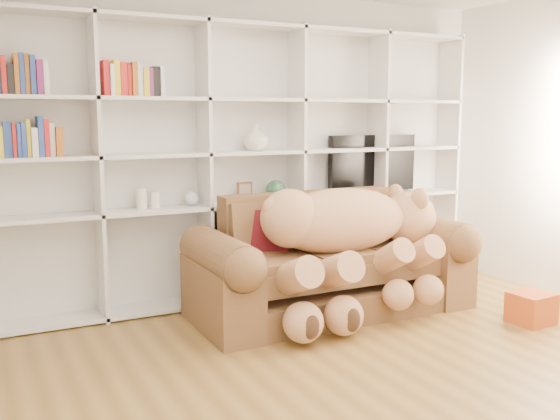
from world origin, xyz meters
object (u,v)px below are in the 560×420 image
tv (372,165)px  sofa (329,268)px  teddy_bear (348,234)px  gift_box (531,308)px

tv → sofa: bearing=-142.2°
teddy_bear → tv: (0.85, 0.89, 0.46)m
teddy_bear → tv: tv is taller
sofa → teddy_bear: 0.37m
teddy_bear → gift_box: size_ratio=5.88×
gift_box → tv: 2.01m
tv → gift_box: bearing=-78.2°
teddy_bear → gift_box: bearing=-28.1°
sofa → gift_box: (1.25, -0.99, -0.24)m
teddy_bear → tv: size_ratio=1.86×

